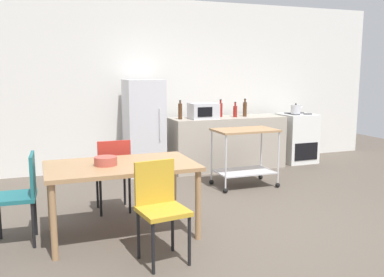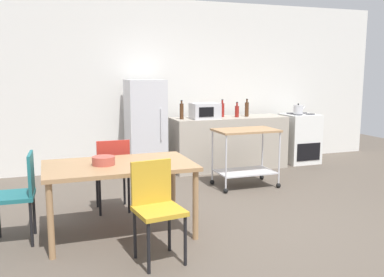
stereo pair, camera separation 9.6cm
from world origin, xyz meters
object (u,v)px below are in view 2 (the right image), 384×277
(fruit_bowl, at_px, (104,161))
(chair_red, at_px, (113,170))
(bottle_vinegar, at_px, (182,111))
(kitchen_cart, at_px, (246,148))
(dining_table, at_px, (119,171))
(bottle_soy_sauce, at_px, (222,110))
(chair_mustard, at_px, (156,204))
(kettle, at_px, (298,109))
(chair_teal, at_px, (20,191))
(microwave, at_px, (205,111))
(bottle_sesame_oil, at_px, (247,109))
(bottle_sparkling_water, at_px, (237,111))
(stove_oven, at_px, (299,138))
(refrigerator, at_px, (146,127))

(fruit_bowl, bearing_deg, chair_red, 75.02)
(bottle_vinegar, bearing_deg, kitchen_cart, -61.21)
(dining_table, bearing_deg, bottle_soy_sauce, 48.09)
(bottle_vinegar, distance_m, bottle_soy_sauce, 0.79)
(chair_mustard, relative_size, bottle_vinegar, 2.84)
(dining_table, distance_m, kettle, 4.32)
(chair_teal, height_order, bottle_vinegar, bottle_vinegar)
(microwave, bearing_deg, bottle_soy_sauce, 24.61)
(bottle_vinegar, relative_size, kettle, 1.31)
(chair_teal, relative_size, kitchen_cart, 0.98)
(bottle_vinegar, xyz_separation_m, microwave, (0.38, -0.07, -0.01))
(kitchen_cart, xyz_separation_m, kettle, (1.59, 1.07, 0.43))
(chair_teal, distance_m, bottle_soy_sauce, 3.98)
(chair_teal, xyz_separation_m, bottle_sesame_oil, (3.60, 2.25, 0.51))
(kettle, bearing_deg, bottle_soy_sauce, 173.61)
(microwave, distance_m, bottle_sparkling_water, 0.62)
(chair_teal, distance_m, kitchen_cart, 3.21)
(stove_oven, distance_m, bottle_sesame_oil, 1.26)
(chair_mustard, bearing_deg, chair_teal, 136.85)
(chair_red, bearing_deg, bottle_soy_sauce, -139.93)
(refrigerator, height_order, kettle, refrigerator)
(bottle_vinegar, bearing_deg, stove_oven, 1.31)
(refrigerator, xyz_separation_m, kitchen_cart, (1.20, -1.25, -0.20))
(chair_mustard, bearing_deg, microwave, 53.98)
(bottle_sparkling_water, distance_m, fruit_bowl, 3.50)
(microwave, bearing_deg, dining_table, -128.54)
(stove_oven, relative_size, refrigerator, 0.59)
(kitchen_cart, distance_m, bottle_vinegar, 1.36)
(bottle_soy_sauce, bearing_deg, kitchen_cart, -97.47)
(dining_table, height_order, bottle_vinegar, bottle_vinegar)
(chair_red, distance_m, microwave, 2.42)
(chair_red, height_order, microwave, microwave)
(refrigerator, relative_size, fruit_bowl, 6.80)
(chair_mustard, bearing_deg, fruit_bowl, 109.80)
(stove_oven, height_order, bottle_soy_sauce, bottle_soy_sauce)
(stove_oven, relative_size, kettle, 3.84)
(chair_teal, bearing_deg, fruit_bowl, 83.63)
(chair_mustard, distance_m, kettle, 4.59)
(bottle_soy_sauce, bearing_deg, kettle, -6.39)
(microwave, xyz_separation_m, bottle_sesame_oil, (0.82, 0.09, 0.00))
(kitchen_cart, bearing_deg, dining_table, -148.98)
(dining_table, bearing_deg, stove_oven, 32.65)
(bottle_soy_sauce, bearing_deg, bottle_vinegar, -171.68)
(chair_mustard, bearing_deg, kitchen_cart, 38.73)
(bottle_sparkling_water, xyz_separation_m, fruit_bowl, (-2.59, -2.35, -0.21))
(chair_red, height_order, kitchen_cart, chair_red)
(chair_teal, height_order, bottle_sparkling_water, bottle_sparkling_water)
(dining_table, bearing_deg, chair_mustard, -73.65)
(kitchen_cart, relative_size, bottle_sparkling_water, 3.48)
(bottle_sesame_oil, xyz_separation_m, kettle, (1.00, -0.07, -0.03))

